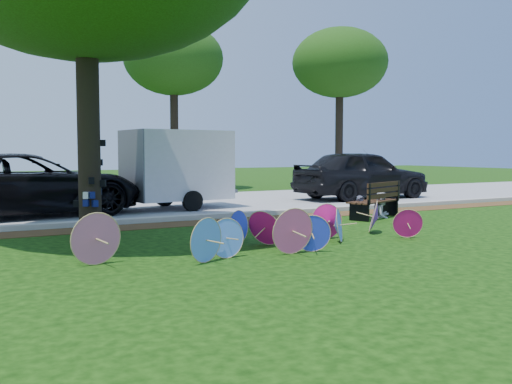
% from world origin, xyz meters
% --- Properties ---
extents(ground, '(90.00, 90.00, 0.00)m').
position_xyz_m(ground, '(0.00, 0.00, 0.00)').
color(ground, black).
rests_on(ground, ground).
extents(mulch_strip, '(90.00, 1.00, 0.01)m').
position_xyz_m(mulch_strip, '(0.00, 4.50, 0.01)').
color(mulch_strip, '#472D16').
rests_on(mulch_strip, ground).
extents(curb, '(90.00, 0.30, 0.12)m').
position_xyz_m(curb, '(0.00, 5.20, 0.06)').
color(curb, '#B7B5AD').
rests_on(curb, ground).
extents(street, '(90.00, 8.00, 0.01)m').
position_xyz_m(street, '(0.00, 9.35, 0.01)').
color(street, gray).
rests_on(street, ground).
extents(parasol_pile, '(6.83, 2.18, 0.82)m').
position_xyz_m(parasol_pile, '(-0.09, 0.57, 0.35)').
color(parasol_pile, blue).
rests_on(parasol_pile, ground).
extents(black_van, '(6.30, 3.54, 1.66)m').
position_xyz_m(black_van, '(-3.14, 7.95, 0.83)').
color(black_van, black).
rests_on(black_van, ground).
extents(dark_pickup, '(5.28, 2.28, 1.77)m').
position_xyz_m(dark_pickup, '(8.23, 8.23, 0.89)').
color(dark_pickup, black).
rests_on(dark_pickup, ground).
extents(cargo_trailer, '(3.10, 2.15, 2.64)m').
position_xyz_m(cargo_trailer, '(1.04, 7.96, 1.32)').
color(cargo_trailer, silver).
rests_on(cargo_trailer, ground).
extents(park_bench, '(1.90, 1.30, 0.93)m').
position_xyz_m(park_bench, '(4.64, 3.30, 0.46)').
color(park_bench, black).
rests_on(park_bench, ground).
extents(person_left, '(0.48, 0.37, 1.14)m').
position_xyz_m(person_left, '(4.29, 3.35, 0.57)').
color(person_left, '#3C3E52').
rests_on(person_left, ground).
extents(person_right, '(0.77, 0.70, 1.30)m').
position_xyz_m(person_right, '(4.99, 3.35, 0.65)').
color(person_right, '#B6B5BE').
rests_on(person_right, ground).
extents(bg_trees, '(21.70, 6.98, 7.40)m').
position_xyz_m(bg_trees, '(2.91, 14.84, 5.77)').
color(bg_trees, black).
rests_on(bg_trees, ground).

